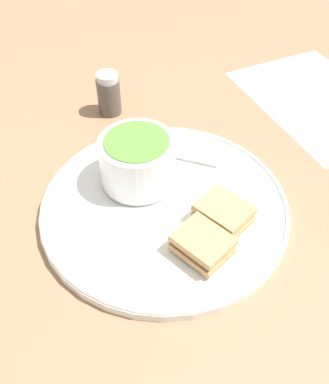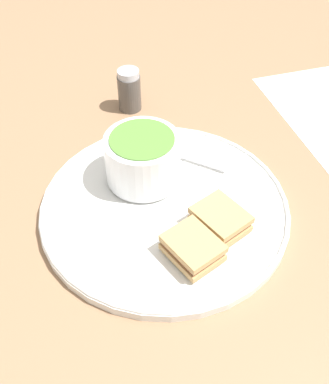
% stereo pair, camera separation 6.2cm
% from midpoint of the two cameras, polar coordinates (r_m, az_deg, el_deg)
% --- Properties ---
extents(ground_plane, '(2.40, 2.40, 0.00)m').
position_cam_midpoint_polar(ground_plane, '(0.65, 2.74, -2.50)').
color(ground_plane, '#8E6B4C').
extents(plate, '(0.36, 0.36, 0.02)m').
position_cam_midpoint_polar(plate, '(0.64, 2.77, -1.96)').
color(plate, white).
rests_on(plate, ground_plane).
extents(soup_bowl, '(0.11, 0.11, 0.07)m').
position_cam_midpoint_polar(soup_bowl, '(0.65, -0.04, 4.19)').
color(soup_bowl, white).
rests_on(soup_bowl, plate).
extents(spoon, '(0.11, 0.09, 0.01)m').
position_cam_midpoint_polar(spoon, '(0.71, 2.97, 5.12)').
color(spoon, silver).
rests_on(spoon, plate).
extents(sandwich_half_near, '(0.08, 0.09, 0.03)m').
position_cam_midpoint_polar(sandwich_half_near, '(0.57, 6.75, -7.23)').
color(sandwich_half_near, tan).
rests_on(sandwich_half_near, plate).
extents(sandwich_half_far, '(0.08, 0.09, 0.03)m').
position_cam_midpoint_polar(sandwich_half_far, '(0.61, 10.05, -3.59)').
color(sandwich_half_far, tan).
rests_on(sandwich_half_far, plate).
extents(salt_shaker, '(0.04, 0.04, 0.08)m').
position_cam_midpoint_polar(salt_shaker, '(0.82, -2.17, 12.72)').
color(salt_shaker, '#4C4742').
rests_on(salt_shaker, ground_plane).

